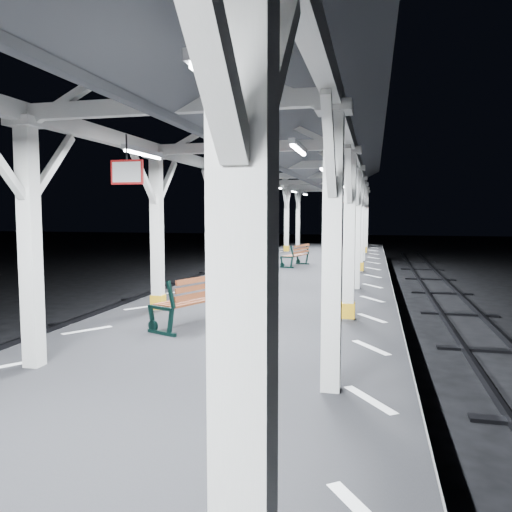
% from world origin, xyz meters
% --- Properties ---
extents(ground, '(120.00, 120.00, 0.00)m').
position_xyz_m(ground, '(0.00, 0.00, 0.00)').
color(ground, black).
rests_on(ground, ground).
extents(platform, '(6.00, 50.00, 1.00)m').
position_xyz_m(platform, '(0.00, 0.00, 0.50)').
color(platform, black).
rests_on(platform, ground).
extents(hazard_stripes_left, '(1.00, 48.00, 0.01)m').
position_xyz_m(hazard_stripes_left, '(-2.45, 0.00, 1.00)').
color(hazard_stripes_left, silver).
rests_on(hazard_stripes_left, platform).
extents(hazard_stripes_right, '(1.00, 48.00, 0.01)m').
position_xyz_m(hazard_stripes_right, '(2.45, 0.00, 1.00)').
color(hazard_stripes_right, silver).
rests_on(hazard_stripes_right, platform).
extents(canopy, '(5.40, 49.00, 4.65)m').
position_xyz_m(canopy, '(0.00, -0.02, 4.56)').
color(canopy, silver).
rests_on(canopy, platform).
extents(bench_mid, '(1.28, 1.89, 0.96)m').
position_xyz_m(bench_mid, '(-0.61, 0.77, 1.51)').
color(bench_mid, black).
rests_on(bench_mid, platform).
extents(bench_far, '(0.95, 1.66, 0.85)m').
position_xyz_m(bench_far, '(-0.40, 11.21, 1.45)').
color(bench_far, black).
rests_on(bench_far, platform).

